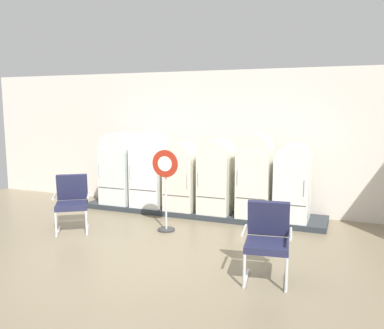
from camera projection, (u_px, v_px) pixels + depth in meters
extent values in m
cube|color=#7D6F56|center=(127.00, 267.00, 5.82)|extent=(12.00, 10.00, 0.05)
cube|color=silver|center=(210.00, 141.00, 8.97)|extent=(11.76, 0.12, 3.02)
cube|color=#47443F|center=(210.00, 87.00, 8.80)|extent=(11.76, 0.07, 0.06)
cube|color=#2C3137|center=(200.00, 212.00, 8.60)|extent=(5.17, 0.95, 0.10)
cube|color=silver|center=(119.00, 175.00, 9.09)|extent=(0.69, 0.67, 1.25)
cylinder|color=silver|center=(119.00, 148.00, 9.00)|extent=(0.69, 0.66, 0.69)
cube|color=#383838|center=(111.00, 188.00, 8.81)|extent=(0.63, 0.01, 0.01)
cylinder|color=silver|center=(99.00, 170.00, 8.85)|extent=(0.02, 0.02, 0.28)
cube|color=white|center=(150.00, 177.00, 8.80)|extent=(0.68, 0.65, 1.28)
cylinder|color=white|center=(149.00, 148.00, 8.71)|extent=(0.68, 0.63, 0.68)
cube|color=#383838|center=(143.00, 190.00, 8.53)|extent=(0.62, 0.01, 0.01)
cylinder|color=silver|center=(130.00, 171.00, 8.57)|extent=(0.02, 0.02, 0.28)
cube|color=silver|center=(182.00, 183.00, 8.53)|extent=(0.63, 0.63, 1.11)
cylinder|color=silver|center=(182.00, 157.00, 8.45)|extent=(0.63, 0.62, 0.63)
cube|color=#383838|center=(176.00, 196.00, 8.26)|extent=(0.58, 0.01, 0.01)
cylinder|color=silver|center=(187.00, 181.00, 8.11)|extent=(0.02, 0.02, 0.28)
cube|color=silver|center=(216.00, 184.00, 8.28)|extent=(0.63, 0.69, 1.18)
cylinder|color=silver|center=(217.00, 155.00, 8.19)|extent=(0.63, 0.67, 0.63)
cube|color=#383838|center=(211.00, 198.00, 7.99)|extent=(0.58, 0.01, 0.01)
cylinder|color=silver|center=(198.00, 179.00, 8.02)|extent=(0.02, 0.02, 0.28)
cube|color=silver|center=(255.00, 183.00, 7.95)|extent=(0.64, 0.62, 1.32)
cylinder|color=silver|center=(255.00, 150.00, 7.85)|extent=(0.64, 0.61, 0.64)
cube|color=#383838|center=(251.00, 199.00, 7.69)|extent=(0.58, 0.01, 0.01)
cylinder|color=silver|center=(238.00, 177.00, 7.72)|extent=(0.02, 0.02, 0.28)
cube|color=white|center=(292.00, 190.00, 7.73)|extent=(0.64, 0.69, 1.14)
cylinder|color=white|center=(293.00, 161.00, 7.65)|extent=(0.64, 0.68, 0.64)
cube|color=#383838|center=(289.00, 205.00, 7.44)|extent=(0.58, 0.01, 0.01)
cylinder|color=silver|center=(305.00, 188.00, 7.29)|extent=(0.02, 0.02, 0.28)
cylinder|color=silver|center=(58.00, 231.00, 7.34)|extent=(0.35, 0.50, 0.04)
cylinder|color=silver|center=(56.00, 224.00, 7.05)|extent=(0.06, 0.06, 0.42)
cylinder|color=silver|center=(87.00, 230.00, 7.45)|extent=(0.35, 0.50, 0.04)
cylinder|color=silver|center=(86.00, 223.00, 7.16)|extent=(0.06, 0.06, 0.42)
cube|color=#242645|center=(72.00, 206.00, 7.33)|extent=(0.75, 0.74, 0.09)
cube|color=#242645|center=(72.00, 187.00, 7.55)|extent=(0.56, 0.45, 0.49)
cylinder|color=silver|center=(54.00, 197.00, 7.24)|extent=(0.29, 0.41, 0.04)
cylinder|color=silver|center=(88.00, 195.00, 7.36)|extent=(0.29, 0.41, 0.04)
cylinder|color=silver|center=(246.00, 278.00, 5.36)|extent=(0.12, 0.57, 0.04)
cylinder|color=silver|center=(244.00, 271.00, 5.07)|extent=(0.05, 0.05, 0.42)
cylinder|color=silver|center=(286.00, 282.00, 5.24)|extent=(0.12, 0.57, 0.04)
cylinder|color=silver|center=(286.00, 275.00, 4.95)|extent=(0.05, 0.05, 0.42)
cube|color=#242645|center=(267.00, 246.00, 5.23)|extent=(0.62, 0.59, 0.09)
cube|color=#242645|center=(269.00, 218.00, 5.45)|extent=(0.57, 0.24, 0.49)
cylinder|color=silver|center=(244.00, 230.00, 5.27)|extent=(0.10, 0.47, 0.04)
cylinder|color=silver|center=(291.00, 234.00, 5.13)|extent=(0.10, 0.47, 0.04)
cylinder|color=#2D2D30|center=(166.00, 230.00, 7.47)|extent=(0.32, 0.32, 0.03)
cylinder|color=silver|center=(166.00, 197.00, 7.38)|extent=(0.04, 0.04, 1.22)
cylinder|color=#A12515|center=(165.00, 164.00, 7.27)|extent=(0.50, 0.02, 0.50)
cylinder|color=white|center=(165.00, 164.00, 7.26)|extent=(0.27, 0.00, 0.27)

